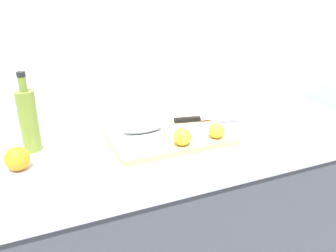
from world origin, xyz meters
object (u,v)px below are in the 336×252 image
at_px(chef_knife, 199,119).
at_px(orange_0, 17,159).
at_px(lemon_0, 216,131).
at_px(olive_oil_bottle, 28,120).
at_px(white_plate, 143,134).
at_px(fish_fillet, 143,127).
at_px(cutting_board, 168,136).

relative_size(chef_knife, orange_0, 3.76).
distance_m(lemon_0, olive_oil_bottle, 0.66).
xyz_separation_m(white_plate, chef_knife, (0.27, 0.05, 0.00)).
xyz_separation_m(lemon_0, olive_oil_bottle, (-0.63, 0.20, 0.07)).
bearing_deg(white_plate, fish_fillet, 45.00).
xyz_separation_m(chef_knife, lemon_0, (-0.03, -0.18, 0.02)).
height_order(lemon_0, orange_0, same).
relative_size(lemon_0, orange_0, 0.73).
height_order(fish_fillet, lemon_0, lemon_0).
relative_size(chef_knife, lemon_0, 5.12).
height_order(cutting_board, olive_oil_bottle, olive_oil_bottle).
bearing_deg(lemon_0, fish_fillet, 152.18).
height_order(cutting_board, chef_knife, chef_knife).
bearing_deg(orange_0, fish_fillet, 7.75).
distance_m(chef_knife, lemon_0, 0.18).
relative_size(cutting_board, fish_fillet, 2.74).
bearing_deg(fish_fillet, lemon_0, -27.82).
xyz_separation_m(cutting_board, chef_knife, (0.17, 0.07, 0.02)).
distance_m(cutting_board, lemon_0, 0.19).
bearing_deg(lemon_0, olive_oil_bottle, 161.96).
xyz_separation_m(cutting_board, olive_oil_bottle, (-0.48, 0.09, 0.11)).
height_order(chef_knife, lemon_0, lemon_0).
xyz_separation_m(white_plate, lemon_0, (0.24, -0.13, 0.02)).
bearing_deg(cutting_board, olive_oil_bottle, 168.84).
bearing_deg(cutting_board, fish_fillet, 169.27).
bearing_deg(fish_fillet, white_plate, -135.00).
distance_m(lemon_0, orange_0, 0.68).
relative_size(white_plate, olive_oil_bottle, 0.77).
distance_m(chef_knife, olive_oil_bottle, 0.66).
distance_m(white_plate, chef_knife, 0.27).
height_order(chef_knife, olive_oil_bottle, olive_oil_bottle).
bearing_deg(olive_oil_bottle, cutting_board, -11.16).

